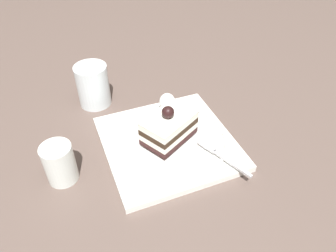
{
  "coord_description": "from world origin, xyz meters",
  "views": [
    {
      "loc": [
        0.41,
        -0.23,
        0.46
      ],
      "look_at": [
        -0.0,
        -0.01,
        0.05
      ],
      "focal_mm": 34.36,
      "sensor_mm": 36.0,
      "label": 1
    }
  ],
  "objects": [
    {
      "name": "fork",
      "position": [
        0.1,
        0.05,
        0.02
      ],
      "size": [
        0.12,
        0.04,
        0.0
      ],
      "color": "silver",
      "rests_on": "dessert_plate"
    },
    {
      "name": "drink_glass_near",
      "position": [
        -0.21,
        -0.08,
        0.04
      ],
      "size": [
        0.07,
        0.07,
        0.1
      ],
      "color": "silver",
      "rests_on": "ground_plane"
    },
    {
      "name": "cake_slice",
      "position": [
        -0.0,
        -0.01,
        0.05
      ],
      "size": [
        0.1,
        0.12,
        0.08
      ],
      "color": "black",
      "rests_on": "dessert_plate"
    },
    {
      "name": "whipped_cream_dollop",
      "position": [
        -0.08,
        0.04,
        0.04
      ],
      "size": [
        0.03,
        0.03,
        0.04
      ],
      "primitive_type": "ellipsoid",
      "color": "white",
      "rests_on": "dessert_plate"
    },
    {
      "name": "drink_glass_far",
      "position": [
        -0.02,
        -0.21,
        0.03
      ],
      "size": [
        0.05,
        0.05,
        0.08
      ],
      "color": "white",
      "rests_on": "ground_plane"
    },
    {
      "name": "dessert_plate",
      "position": [
        -0.0,
        -0.01,
        0.01
      ],
      "size": [
        0.28,
        0.28,
        0.02
      ],
      "color": "white",
      "rests_on": "ground_plane"
    },
    {
      "name": "ground_plane",
      "position": [
        0.0,
        0.0,
        0.0
      ],
      "size": [
        2.4,
        2.4,
        0.0
      ],
      "primitive_type": "plane",
      "color": "brown"
    }
  ]
}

